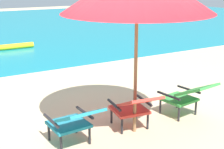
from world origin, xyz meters
name	(u,v)px	position (x,y,z in m)	size (l,w,h in m)	color
ground_plane	(40,67)	(0.00, 4.00, 0.00)	(40.00, 40.00, 0.00)	#CCB78E
swim_buoy	(10,47)	(-0.11, 6.76, 0.10)	(0.18, 0.18, 1.60)	yellow
lounge_chair_left	(74,120)	(-0.99, -0.43, 0.40)	(0.57, 0.90, 0.68)	teal
lounge_chair_center	(134,106)	(0.02, -0.43, 0.40)	(0.66, 0.94, 0.68)	red
lounge_chair_right	(187,95)	(1.06, -0.47, 0.40)	(0.64, 0.93, 0.68)	#338E3D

